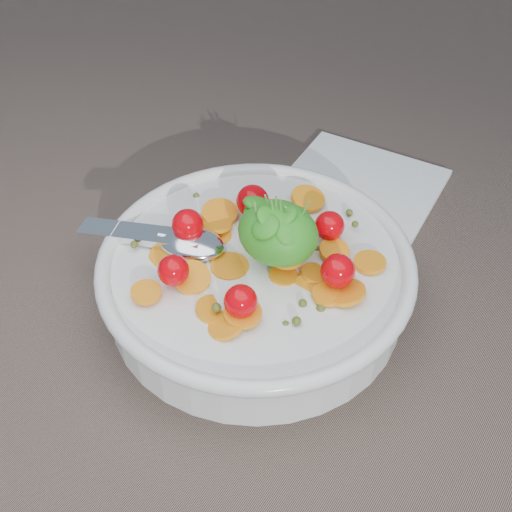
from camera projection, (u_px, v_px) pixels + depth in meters
The scene contains 3 objects.
ground at pixel (246, 286), 0.55m from camera, with size 6.00×6.00×0.00m, color #745F53.
bowl at pixel (256, 275), 0.52m from camera, with size 0.27×0.25×0.11m.
napkin at pixel (361, 184), 0.65m from camera, with size 0.15×0.13×0.01m, color white.
Camera 1 is at (0.22, -0.31, 0.40)m, focal length 45.00 mm.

